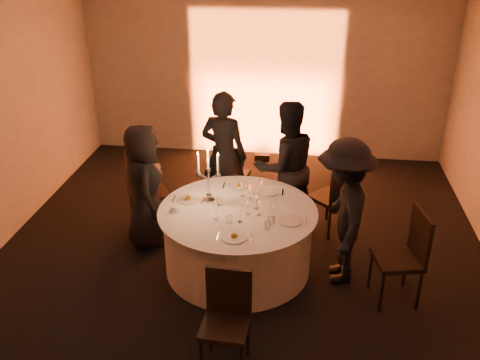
# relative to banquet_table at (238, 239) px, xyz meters

# --- Properties ---
(floor) EXTENTS (7.00, 7.00, 0.00)m
(floor) POSITION_rel_banquet_table_xyz_m (0.00, 0.00, -0.38)
(floor) COLOR black
(floor) RESTS_ON ground
(ceiling) EXTENTS (7.00, 7.00, 0.00)m
(ceiling) POSITION_rel_banquet_table_xyz_m (0.00, 0.00, 2.62)
(ceiling) COLOR silver
(ceiling) RESTS_ON wall_back
(wall_back) EXTENTS (7.00, 0.00, 7.00)m
(wall_back) POSITION_rel_banquet_table_xyz_m (0.00, 3.50, 1.12)
(wall_back) COLOR #A6A29A
(wall_back) RESTS_ON floor
(uplighter_fixture) EXTENTS (0.25, 0.12, 0.10)m
(uplighter_fixture) POSITION_rel_banquet_table_xyz_m (0.00, 3.20, -0.33)
(uplighter_fixture) COLOR black
(uplighter_fixture) RESTS_ON floor
(banquet_table) EXTENTS (1.80, 1.80, 0.77)m
(banquet_table) POSITION_rel_banquet_table_xyz_m (0.00, 0.00, 0.00)
(banquet_table) COLOR black
(banquet_table) RESTS_ON floor
(chair_left) EXTENTS (0.63, 0.63, 1.06)m
(chair_left) POSITION_rel_banquet_table_xyz_m (-1.35, 0.73, 0.21)
(chair_left) COLOR black
(chair_left) RESTS_ON floor
(chair_back_left) EXTENTS (0.49, 0.49, 0.96)m
(chair_back_left) POSITION_rel_banquet_table_xyz_m (-0.30, 1.47, 0.15)
(chair_back_left) COLOR black
(chair_back_left) RESTS_ON floor
(chair_back_right) EXTENTS (0.61, 0.61, 0.98)m
(chair_back_right) POSITION_rel_banquet_table_xyz_m (1.13, 0.96, 0.17)
(chair_back_right) COLOR black
(chair_back_right) RESTS_ON floor
(chair_right) EXTENTS (0.55, 0.55, 1.05)m
(chair_right) POSITION_rel_banquet_table_xyz_m (1.82, -0.35, 0.21)
(chair_right) COLOR black
(chair_right) RESTS_ON floor
(chair_front) EXTENTS (0.44, 0.44, 0.95)m
(chair_front) POSITION_rel_banquet_table_xyz_m (0.10, -1.48, 0.15)
(chair_front) COLOR black
(chair_front) RESTS_ON floor
(guest_left) EXTENTS (0.73, 0.89, 1.56)m
(guest_left) POSITION_rel_banquet_table_xyz_m (-1.21, 0.44, 0.40)
(guest_left) COLOR black
(guest_left) RESTS_ON floor
(guest_back_left) EXTENTS (0.73, 0.58, 1.77)m
(guest_back_left) POSITION_rel_banquet_table_xyz_m (-0.35, 1.26, 0.50)
(guest_back_left) COLOR black
(guest_back_left) RESTS_ON floor
(guest_back_right) EXTENTS (1.05, 0.96, 1.74)m
(guest_back_right) POSITION_rel_banquet_table_xyz_m (0.48, 1.02, 0.49)
(guest_back_right) COLOR black
(guest_back_right) RESTS_ON floor
(guest_right) EXTENTS (0.66, 1.11, 1.69)m
(guest_right) POSITION_rel_banquet_table_xyz_m (1.16, -0.04, 0.46)
(guest_right) COLOR black
(guest_right) RESTS_ON floor
(plate_left) EXTENTS (0.36, 0.25, 0.08)m
(plate_left) POSITION_rel_banquet_table_xyz_m (-0.60, 0.17, 0.40)
(plate_left) COLOR white
(plate_left) RESTS_ON banquet_table
(plate_back_left) EXTENTS (0.35, 0.24, 0.08)m
(plate_back_left) POSITION_rel_banquet_table_xyz_m (-0.08, 0.58, 0.40)
(plate_back_left) COLOR white
(plate_back_left) RESTS_ON banquet_table
(plate_back_right) EXTENTS (0.36, 0.25, 0.01)m
(plate_back_right) POSITION_rel_banquet_table_xyz_m (0.31, 0.49, 0.39)
(plate_back_right) COLOR white
(plate_back_right) RESTS_ON banquet_table
(plate_right) EXTENTS (0.36, 0.26, 0.01)m
(plate_right) POSITION_rel_banquet_table_xyz_m (0.59, -0.17, 0.39)
(plate_right) COLOR white
(plate_right) RESTS_ON banquet_table
(plate_front) EXTENTS (0.36, 0.27, 0.08)m
(plate_front) POSITION_rel_banquet_table_xyz_m (0.04, -0.58, 0.40)
(plate_front) COLOR white
(plate_front) RESTS_ON banquet_table
(coffee_cup) EXTENTS (0.11, 0.11, 0.07)m
(coffee_cup) POSITION_rel_banquet_table_xyz_m (-0.70, -0.12, 0.42)
(coffee_cup) COLOR white
(coffee_cup) RESTS_ON banquet_table
(candelabra) EXTENTS (0.28, 0.14, 0.67)m
(candelabra) POSITION_rel_banquet_table_xyz_m (-0.36, 0.18, 0.62)
(candelabra) COLOR silver
(candelabra) RESTS_ON banquet_table
(wine_glass_a) EXTENTS (0.07, 0.07, 0.19)m
(wine_glass_a) POSITION_rel_banquet_table_xyz_m (0.25, -0.08, 0.52)
(wine_glass_a) COLOR silver
(wine_glass_a) RESTS_ON banquet_table
(wine_glass_b) EXTENTS (0.07, 0.07, 0.19)m
(wine_glass_b) POSITION_rel_banquet_table_xyz_m (0.22, 0.44, 0.52)
(wine_glass_b) COLOR silver
(wine_glass_b) RESTS_ON banquet_table
(wine_glass_c) EXTENTS (0.07, 0.07, 0.19)m
(wine_glass_c) POSITION_rel_banquet_table_xyz_m (0.20, 0.06, 0.52)
(wine_glass_c) COLOR silver
(wine_glass_c) RESTS_ON banquet_table
(wine_glass_d) EXTENTS (0.07, 0.07, 0.19)m
(wine_glass_d) POSITION_rel_banquet_table_xyz_m (0.02, 0.34, 0.52)
(wine_glass_d) COLOR silver
(wine_glass_d) RESTS_ON banquet_table
(wine_glass_e) EXTENTS (0.07, 0.07, 0.19)m
(wine_glass_e) POSITION_rel_banquet_table_xyz_m (0.06, -0.26, 0.52)
(wine_glass_e) COLOR silver
(wine_glass_e) RESTS_ON banquet_table
(wine_glass_f) EXTENTS (0.07, 0.07, 0.19)m
(wine_glass_f) POSITION_rel_banquet_table_xyz_m (0.11, 0.29, 0.52)
(wine_glass_f) COLOR silver
(wine_glass_f) RESTS_ON banquet_table
(wine_glass_g) EXTENTS (0.07, 0.07, 0.19)m
(wine_glass_g) POSITION_rel_banquet_table_xyz_m (0.12, -0.08, 0.52)
(wine_glass_g) COLOR silver
(wine_glass_g) RESTS_ON banquet_table
(wine_glass_h) EXTENTS (0.07, 0.07, 0.19)m
(wine_glass_h) POSITION_rel_banquet_table_xyz_m (0.40, -0.14, 0.52)
(wine_glass_h) COLOR silver
(wine_glass_h) RESTS_ON banquet_table
(wine_glass_i) EXTENTS (0.07, 0.07, 0.19)m
(wine_glass_i) POSITION_rel_banquet_table_xyz_m (-0.20, -0.24, 0.52)
(wine_glass_i) COLOR silver
(wine_glass_i) RESTS_ON banquet_table
(tumbler_a) EXTENTS (0.07, 0.07, 0.09)m
(tumbler_a) POSITION_rel_banquet_table_xyz_m (-0.22, 0.10, 0.43)
(tumbler_a) COLOR silver
(tumbler_a) RESTS_ON banquet_table
(tumbler_b) EXTENTS (0.07, 0.07, 0.09)m
(tumbler_b) POSITION_rel_banquet_table_xyz_m (0.37, -0.37, 0.43)
(tumbler_b) COLOR silver
(tumbler_b) RESTS_ON banquet_table
(tumbler_c) EXTENTS (0.07, 0.07, 0.09)m
(tumbler_c) POSITION_rel_banquet_table_xyz_m (-0.05, -0.29, 0.43)
(tumbler_c) COLOR silver
(tumbler_c) RESTS_ON banquet_table
(tumbler_d) EXTENTS (0.07, 0.07, 0.09)m
(tumbler_d) POSITION_rel_banquet_table_xyz_m (0.39, -0.26, 0.43)
(tumbler_d) COLOR silver
(tumbler_d) RESTS_ON banquet_table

